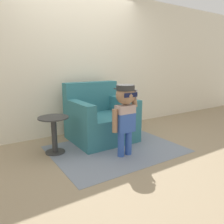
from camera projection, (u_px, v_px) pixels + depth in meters
ground_plane at (99, 143)px, 3.64m from camera, size 10.00×10.00×0.00m
wall_back at (78, 63)px, 3.99m from camera, size 10.00×0.05×2.60m
armchair at (100, 120)px, 3.75m from camera, size 0.99×0.93×0.97m
person_child at (125, 109)px, 2.99m from camera, size 0.41×0.31×1.01m
side_table at (54, 132)px, 3.16m from camera, size 0.44×0.44×0.54m
rug at (116, 149)px, 3.36m from camera, size 1.90×1.45×0.01m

